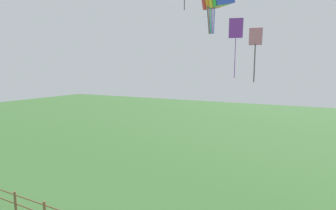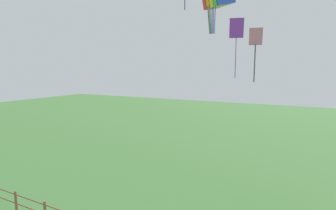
% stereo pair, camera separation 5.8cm
% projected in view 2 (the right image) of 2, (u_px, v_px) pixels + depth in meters
% --- Properties ---
extents(kite_purple_streamer, '(1.01, 0.53, 4.15)m').
position_uv_depth(kite_purple_streamer, '(236.00, 34.00, 18.40)').
color(kite_purple_streamer, purple).
extents(kite_pink_diamond, '(0.58, 0.42, 2.22)m').
position_uv_depth(kite_pink_diamond, '(255.00, 45.00, 10.81)').
color(kite_pink_diamond, pink).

